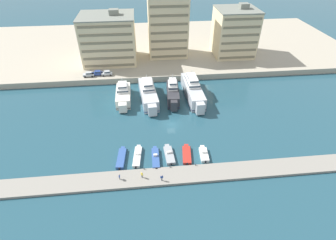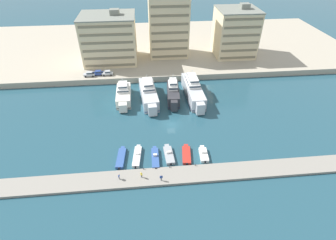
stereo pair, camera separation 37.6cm
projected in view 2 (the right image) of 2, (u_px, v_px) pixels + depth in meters
The scene contains 25 objects.
ground_plane at pixel (171, 124), 79.29m from camera, with size 400.00×400.00×0.00m, color #234C5B.
quay_promenade at pixel (158, 46), 128.32m from camera, with size 180.00×70.00×2.25m, color #ADA38E.
pier_dock at pixel (181, 175), 62.65m from camera, with size 120.00×5.41×0.65m, color gray.
yacht_ivory_far_left at pixel (124, 95), 89.09m from camera, with size 4.92×15.88×7.58m.
yacht_silver_left at pixel (149, 94), 89.06m from camera, with size 6.51×20.67×8.28m.
yacht_charcoal_mid_left at pixel (173, 93), 89.41m from camera, with size 4.81×16.23×8.44m.
yacht_silver_center_left at pixel (193, 90), 90.50m from camera, with size 5.54×23.03×8.84m.
motorboat_blue_far_left at pixel (121, 158), 67.21m from camera, with size 2.51×8.04×0.87m.
motorboat_white_left at pixel (137, 156), 67.60m from camera, with size 2.55×8.20×1.26m.
motorboat_blue_mid_left at pixel (155, 158), 67.18m from camera, with size 1.93×8.12×1.39m.
motorboat_grey_center_left at pixel (169, 155), 68.11m from camera, with size 2.54×7.54×1.34m.
motorboat_red_center at pixel (186, 155), 68.24m from camera, with size 2.83×7.47×0.81m.
motorboat_white_center_right at pixel (204, 154), 68.15m from camera, with size 2.30×6.15×1.44m.
car_silver_far_left at pixel (89, 74), 99.21m from camera, with size 4.16×2.05×1.80m.
car_blue_left at pixel (98, 73), 100.01m from camera, with size 4.23×2.20×1.80m.
car_silver_mid_left at pixel (107, 73), 100.03m from camera, with size 4.23×2.19×1.80m.
apartment_block_far_left at pixel (110, 39), 106.26m from camera, with size 21.57×17.31×20.62m.
apartment_block_left at pixel (168, 23), 108.80m from camera, with size 16.42×12.57×28.94m.
apartment_block_mid_left at pixel (235, 32), 111.59m from camera, with size 16.72×16.11×21.17m.
pedestrian_near_edge at pixel (161, 177), 60.34m from camera, with size 0.68×0.26×1.76m.
pedestrian_mid_deck at pixel (141, 174), 61.10m from camera, with size 0.48×0.53×1.72m.
pedestrian_far_side at pixel (119, 176), 60.72m from camera, with size 0.28×0.62×1.63m.
bollard_west at pixel (144, 168), 63.54m from camera, with size 0.20×0.20×0.61m.
bollard_west_mid at pixel (170, 166), 64.04m from camera, with size 0.20×0.20×0.61m.
bollard_east_mid at pixel (195, 165), 64.53m from camera, with size 0.20×0.20×0.61m.
Camera 2 is at (-7.14, -62.53, 48.25)m, focal length 28.00 mm.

